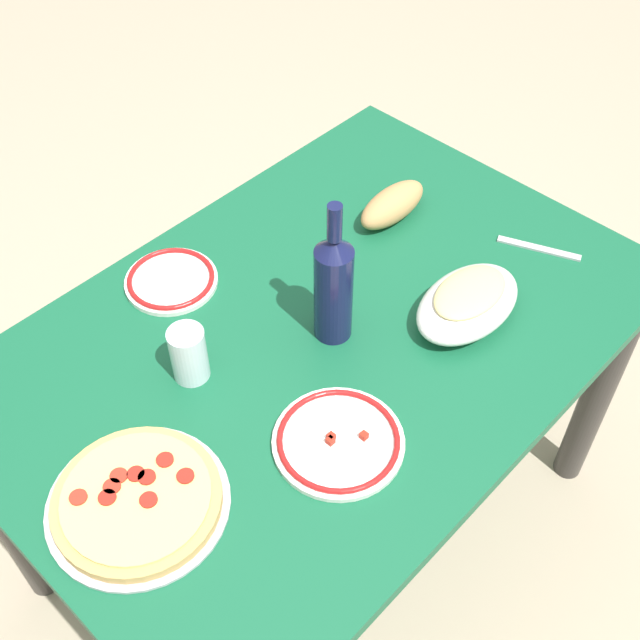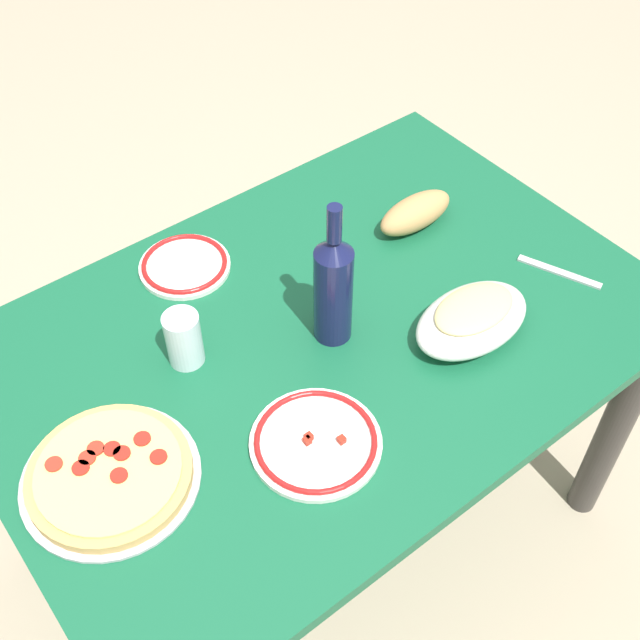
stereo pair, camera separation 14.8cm
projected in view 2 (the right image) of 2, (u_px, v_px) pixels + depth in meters
name	position (u px, v px, depth m)	size (l,w,h in m)	color
ground_plane	(320.00, 522.00, 2.05)	(8.00, 8.00, 0.00)	tan
dining_table	(320.00, 373.00, 1.60)	(1.25, 0.85, 0.73)	#145938
pepperoni_pizza	(110.00, 475.00, 1.28)	(0.29, 0.29, 0.03)	#B7B7BC
baked_pasta_dish	(472.00, 318.00, 1.47)	(0.24, 0.15, 0.08)	white
wine_bottle	(333.00, 287.00, 1.41)	(0.07, 0.07, 0.30)	#141942
water_glass	(184.00, 339.00, 1.42)	(0.06, 0.06, 0.11)	silver
side_plate_near	(185.00, 265.00, 1.61)	(0.18, 0.18, 0.02)	white
side_plate_far	(316.00, 442.00, 1.33)	(0.22, 0.22, 0.02)	white
bread_loaf	(415.00, 213.00, 1.68)	(0.18, 0.08, 0.07)	tan
fork_left	(559.00, 272.00, 1.61)	(0.17, 0.02, 0.01)	#B7B7BC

